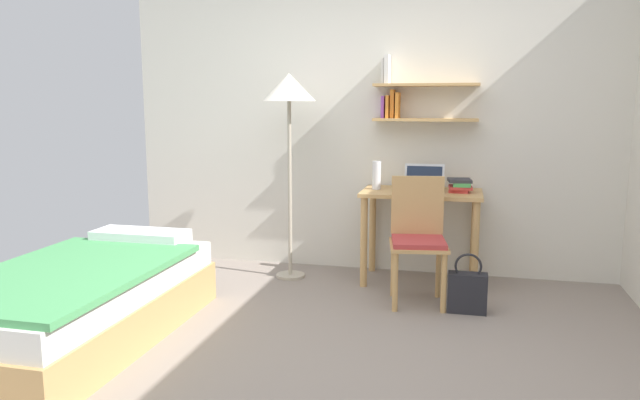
# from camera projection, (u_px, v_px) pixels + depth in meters

# --- Properties ---
(ground_plane) EXTENTS (5.28, 5.28, 0.00)m
(ground_plane) POSITION_uv_depth(u_px,v_px,m) (323.00, 363.00, 3.36)
(ground_plane) COLOR gray
(wall_back) EXTENTS (4.40, 0.27, 2.60)m
(wall_back) POSITION_uv_depth(u_px,v_px,m) (378.00, 121.00, 5.09)
(wall_back) COLOR silver
(wall_back) RESTS_ON ground_plane
(bed) EXTENTS (0.99, 1.89, 0.54)m
(bed) POSITION_uv_depth(u_px,v_px,m) (81.00, 302.00, 3.66)
(bed) COLOR tan
(bed) RESTS_ON ground_plane
(desk) EXTENTS (0.95, 0.56, 0.76)m
(desk) POSITION_uv_depth(u_px,v_px,m) (421.00, 210.00, 4.80)
(desk) COLOR tan
(desk) RESTS_ON ground_plane
(desk_chair) EXTENTS (0.46, 0.47, 0.92)m
(desk_chair) POSITION_uv_depth(u_px,v_px,m) (418.00, 235.00, 4.33)
(desk_chair) COLOR tan
(desk_chair) RESTS_ON ground_plane
(standing_lamp) EXTENTS (0.43, 0.43, 1.69)m
(standing_lamp) POSITION_uv_depth(u_px,v_px,m) (289.00, 97.00, 4.78)
(standing_lamp) COLOR #B2A893
(standing_lamp) RESTS_ON ground_plane
(laptop) EXTENTS (0.32, 0.23, 0.21)m
(laptop) POSITION_uv_depth(u_px,v_px,m) (424.00, 184.00, 4.80)
(laptop) COLOR #B7BABF
(laptop) RESTS_ON desk
(water_bottle) EXTENTS (0.07, 0.07, 0.23)m
(water_bottle) POSITION_uv_depth(u_px,v_px,m) (377.00, 175.00, 4.86)
(water_bottle) COLOR silver
(water_bottle) RESTS_ON desk
(book_stack) EXTENTS (0.20, 0.22, 0.11)m
(book_stack) POSITION_uv_depth(u_px,v_px,m) (460.00, 185.00, 4.71)
(book_stack) COLOR #D13D38
(book_stack) RESTS_ON desk
(handbag) EXTENTS (0.27, 0.12, 0.43)m
(handbag) POSITION_uv_depth(u_px,v_px,m) (467.00, 291.00, 4.16)
(handbag) COLOR #232328
(handbag) RESTS_ON ground_plane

